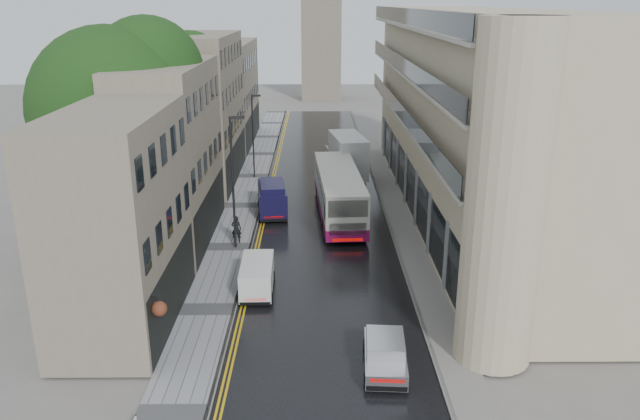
{
  "coord_description": "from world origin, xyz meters",
  "views": [
    {
      "loc": [
        -0.54,
        -16.85,
        14.6
      ],
      "look_at": [
        -0.23,
        18.0,
        2.9
      ],
      "focal_mm": 35.0,
      "sensor_mm": 36.0,
      "label": 1
    }
  ],
  "objects_px": {
    "silver_hatchback": "(367,371)",
    "white_van": "(241,288)",
    "pedestrian": "(236,229)",
    "cream_bus": "(324,209)",
    "lamp_post_far": "(253,137)",
    "navy_van": "(260,205)",
    "lamp_post_near": "(233,184)",
    "tree_far": "(169,111)",
    "tree_near": "(115,136)",
    "white_lorry": "(337,163)"
  },
  "relations": [
    {
      "from": "tree_near",
      "to": "navy_van",
      "type": "distance_m",
      "value": 10.81
    },
    {
      "from": "lamp_post_near",
      "to": "tree_far",
      "type": "bearing_deg",
      "value": 96.01
    },
    {
      "from": "silver_hatchback",
      "to": "white_van",
      "type": "bearing_deg",
      "value": 132.49
    },
    {
      "from": "lamp_post_far",
      "to": "navy_van",
      "type": "bearing_deg",
      "value": -89.46
    },
    {
      "from": "tree_far",
      "to": "white_lorry",
      "type": "distance_m",
      "value": 14.16
    },
    {
      "from": "tree_far",
      "to": "white_van",
      "type": "distance_m",
      "value": 23.34
    },
    {
      "from": "tree_near",
      "to": "navy_van",
      "type": "relative_size",
      "value": 2.9
    },
    {
      "from": "lamp_post_far",
      "to": "tree_near",
      "type": "bearing_deg",
      "value": -120.71
    },
    {
      "from": "tree_far",
      "to": "pedestrian",
      "type": "relative_size",
      "value": 7.18
    },
    {
      "from": "white_van",
      "to": "lamp_post_far",
      "type": "distance_m",
      "value": 23.81
    },
    {
      "from": "navy_van",
      "to": "pedestrian",
      "type": "bearing_deg",
      "value": -112.39
    },
    {
      "from": "cream_bus",
      "to": "white_van",
      "type": "bearing_deg",
      "value": -116.49
    },
    {
      "from": "cream_bus",
      "to": "lamp_post_near",
      "type": "relative_size",
      "value": 1.48
    },
    {
      "from": "cream_bus",
      "to": "navy_van",
      "type": "distance_m",
      "value": 4.95
    },
    {
      "from": "lamp_post_far",
      "to": "tree_far",
      "type": "bearing_deg",
      "value": -167.28
    },
    {
      "from": "tree_near",
      "to": "lamp_post_near",
      "type": "height_order",
      "value": "tree_near"
    },
    {
      "from": "cream_bus",
      "to": "lamp_post_far",
      "type": "xyz_separation_m",
      "value": [
        -5.87,
        13.4,
        1.99
      ]
    },
    {
      "from": "tree_far",
      "to": "silver_hatchback",
      "type": "distance_m",
      "value": 32.15
    },
    {
      "from": "cream_bus",
      "to": "navy_van",
      "type": "bearing_deg",
      "value": 149.83
    },
    {
      "from": "tree_near",
      "to": "lamp_post_near",
      "type": "bearing_deg",
      "value": -7.22
    },
    {
      "from": "white_van",
      "to": "lamp_post_far",
      "type": "height_order",
      "value": "lamp_post_far"
    },
    {
      "from": "white_lorry",
      "to": "lamp_post_near",
      "type": "xyz_separation_m",
      "value": [
        -6.77,
        -13.32,
        2.11
      ]
    },
    {
      "from": "tree_near",
      "to": "silver_hatchback",
      "type": "xyz_separation_m",
      "value": [
        14.0,
        -15.56,
        -6.2
      ]
    },
    {
      "from": "tree_far",
      "to": "lamp_post_far",
      "type": "bearing_deg",
      "value": 19.69
    },
    {
      "from": "cream_bus",
      "to": "navy_van",
      "type": "xyz_separation_m",
      "value": [
        -4.39,
        2.24,
        -0.42
      ]
    },
    {
      "from": "white_van",
      "to": "pedestrian",
      "type": "height_order",
      "value": "pedestrian"
    },
    {
      "from": "tree_far",
      "to": "white_lorry",
      "type": "height_order",
      "value": "tree_far"
    },
    {
      "from": "tree_near",
      "to": "lamp_post_far",
      "type": "relative_size",
      "value": 1.97
    },
    {
      "from": "tree_near",
      "to": "white_van",
      "type": "xyz_separation_m",
      "value": [
        8.2,
        -8.3,
        -6.07
      ]
    },
    {
      "from": "tree_far",
      "to": "pedestrian",
      "type": "height_order",
      "value": "tree_far"
    },
    {
      "from": "tree_far",
      "to": "silver_hatchback",
      "type": "bearing_deg",
      "value": -64.37
    },
    {
      "from": "cream_bus",
      "to": "lamp_post_far",
      "type": "distance_m",
      "value": 14.76
    },
    {
      "from": "cream_bus",
      "to": "silver_hatchback",
      "type": "bearing_deg",
      "value": -88.58
    },
    {
      "from": "white_van",
      "to": "pedestrian",
      "type": "relative_size",
      "value": 2.18
    },
    {
      "from": "navy_van",
      "to": "pedestrian",
      "type": "relative_size",
      "value": 2.76
    },
    {
      "from": "white_lorry",
      "to": "lamp_post_far",
      "type": "height_order",
      "value": "lamp_post_far"
    },
    {
      "from": "lamp_post_near",
      "to": "lamp_post_far",
      "type": "xyz_separation_m",
      "value": [
        -0.32,
        16.19,
        -0.53
      ]
    },
    {
      "from": "tree_near",
      "to": "pedestrian",
      "type": "bearing_deg",
      "value": -0.17
    },
    {
      "from": "navy_van",
      "to": "cream_bus",
      "type": "bearing_deg",
      "value": -33.5
    },
    {
      "from": "tree_near",
      "to": "white_lorry",
      "type": "bearing_deg",
      "value": 41.97
    },
    {
      "from": "silver_hatchback",
      "to": "cream_bus",
      "type": "bearing_deg",
      "value": 98.46
    },
    {
      "from": "silver_hatchback",
      "to": "lamp_post_near",
      "type": "distance_m",
      "value": 16.59
    },
    {
      "from": "navy_van",
      "to": "white_van",
      "type": "bearing_deg",
      "value": -96.51
    },
    {
      "from": "lamp_post_near",
      "to": "lamp_post_far",
      "type": "distance_m",
      "value": 16.2
    },
    {
      "from": "white_van",
      "to": "lamp_post_far",
      "type": "relative_size",
      "value": 0.54
    },
    {
      "from": "cream_bus",
      "to": "pedestrian",
      "type": "relative_size",
      "value": 6.95
    },
    {
      "from": "white_lorry",
      "to": "navy_van",
      "type": "relative_size",
      "value": 1.63
    },
    {
      "from": "tree_near",
      "to": "white_lorry",
      "type": "relative_size",
      "value": 1.78
    },
    {
      "from": "white_lorry",
      "to": "white_van",
      "type": "distance_m",
      "value": 21.51
    },
    {
      "from": "pedestrian",
      "to": "lamp_post_far",
      "type": "relative_size",
      "value": 0.25
    }
  ]
}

